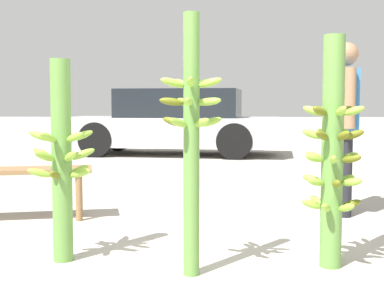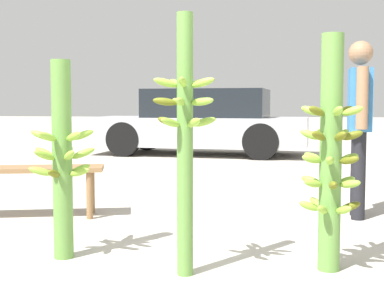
% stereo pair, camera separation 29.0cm
% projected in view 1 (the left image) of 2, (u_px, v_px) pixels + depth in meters
% --- Properties ---
extents(ground_plane, '(80.00, 80.00, 0.00)m').
position_uv_depth(ground_plane, '(196.00, 283.00, 3.17)').
color(ground_plane, '#B2AA9E').
extents(banana_stalk_left, '(0.46, 0.46, 1.36)m').
position_uv_depth(banana_stalk_left, '(62.00, 160.00, 3.57)').
color(banana_stalk_left, '#5B8C3D').
rests_on(banana_stalk_left, ground_plane).
extents(banana_stalk_center, '(0.40, 0.40, 1.61)m').
position_uv_depth(banana_stalk_center, '(191.00, 136.00, 3.26)').
color(banana_stalk_center, '#5B8C3D').
rests_on(banana_stalk_center, ground_plane).
extents(banana_stalk_right, '(0.40, 0.40, 1.50)m').
position_uv_depth(banana_stalk_right, '(332.00, 154.00, 3.43)').
color(banana_stalk_right, '#5B8C3D').
rests_on(banana_stalk_right, ground_plane).
extents(vendor_person, '(0.24, 0.65, 1.64)m').
position_uv_depth(vendor_person, '(345.00, 113.00, 5.05)').
color(vendor_person, black).
rests_on(vendor_person, ground_plane).
extents(market_bench, '(1.36, 0.66, 0.48)m').
position_uv_depth(market_bench, '(18.00, 177.00, 4.85)').
color(market_bench, olive).
rests_on(market_bench, ground_plane).
extents(parked_car, '(4.63, 2.20, 1.36)m').
position_uv_depth(parked_car, '(174.00, 123.00, 11.13)').
color(parked_car, '#B7B7BC').
rests_on(parked_car, ground_plane).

